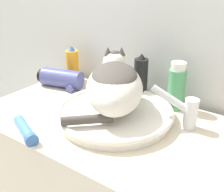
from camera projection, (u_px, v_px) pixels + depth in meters
sink_basin at (114, 113)px, 0.95m from camera, size 0.40×0.40×0.04m
cat at (114, 84)px, 0.92m from camera, size 0.32×0.37×0.18m
faucet at (185, 110)px, 0.89m from camera, size 0.15×0.08×0.14m
hairspray_can_black at (141, 78)px, 1.08m from camera, size 0.05×0.05×0.18m
spray_bottle_trigger at (72, 64)px, 1.27m from camera, size 0.06×0.06×0.16m
mouthwash_bottle at (177, 87)px, 1.00m from camera, size 0.06×0.06×0.18m
cream_tube at (25, 130)px, 0.86m from camera, size 0.15×0.09×0.04m
hair_dryer at (62, 79)px, 1.21m from camera, size 0.21×0.13×0.08m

